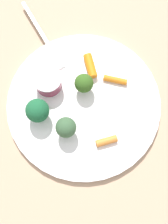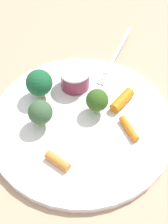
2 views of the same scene
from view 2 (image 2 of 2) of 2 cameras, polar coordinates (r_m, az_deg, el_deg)
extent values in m
plane|color=tan|center=(0.49, -0.45, -2.31)|extent=(2.40, 2.40, 0.00)
cylinder|color=white|center=(0.49, -0.45, -1.90)|extent=(0.28, 0.28, 0.01)
cylinder|color=maroon|center=(0.52, -1.62, 6.01)|extent=(0.05, 0.05, 0.03)
cylinder|color=silver|center=(0.51, -1.66, 7.34)|extent=(0.05, 0.05, 0.00)
cylinder|color=#8CBA67|center=(0.49, 2.33, 0.65)|extent=(0.01, 0.01, 0.01)
sphere|color=#33581C|center=(0.47, 2.40, 2.17)|extent=(0.03, 0.03, 0.03)
cylinder|color=#8FB164|center=(0.51, -7.86, 3.50)|extent=(0.01, 0.01, 0.01)
sphere|color=#1B5933|center=(0.50, -8.15, 5.28)|extent=(0.04, 0.04, 0.04)
cylinder|color=#88BA56|center=(0.48, -7.66, -1.62)|extent=(0.01, 0.01, 0.01)
sphere|color=#395A39|center=(0.46, -7.93, -0.06)|extent=(0.04, 0.04, 0.04)
cylinder|color=orange|center=(0.44, -4.81, -8.86)|extent=(0.03, 0.04, 0.01)
cylinder|color=orange|center=(0.47, 8.18, -2.87)|extent=(0.04, 0.04, 0.01)
cylinder|color=orange|center=(0.50, 6.92, 2.15)|extent=(0.05, 0.03, 0.02)
cube|color=beige|center=(0.60, 6.33, 11.24)|extent=(0.14, 0.02, 0.00)
cube|color=beige|center=(0.54, 3.99, 5.87)|extent=(0.03, 0.01, 0.00)
cube|color=beige|center=(0.54, 3.65, 5.97)|extent=(0.03, 0.01, 0.00)
cube|color=beige|center=(0.54, 3.31, 6.07)|extent=(0.03, 0.01, 0.00)
cube|color=beige|center=(0.54, 2.97, 6.17)|extent=(0.03, 0.01, 0.00)
camera|label=1|loc=(0.28, -94.86, 60.46)|focal=50.18mm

